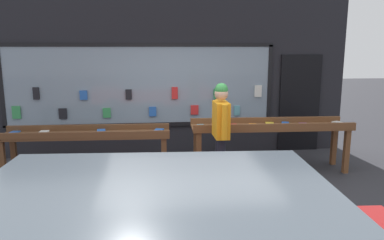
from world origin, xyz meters
TOP-DOWN VIEW (x-y plane):
  - ground_plane at (0.00, 0.00)m, footprint 40.00×40.00m
  - shopfront_facade at (-0.01, 2.39)m, footprint 7.35×0.29m
  - display_table_left at (-1.64, 0.98)m, footprint 2.91×0.74m
  - display_table_right at (1.65, 0.98)m, footprint 2.91×0.76m
  - person_browsing at (0.60, 0.33)m, footprint 0.22×0.67m
  - small_dog at (0.15, 0.13)m, footprint 0.36×0.58m

SIDE VIEW (x-z plane):
  - ground_plane at x=0.00m, z-range 0.00..0.00m
  - small_dog at x=0.15m, z-range 0.07..0.49m
  - display_table_left at x=-1.64m, z-range 0.27..1.15m
  - display_table_right at x=1.65m, z-range 0.30..1.24m
  - person_browsing at x=0.60m, z-range 0.15..1.85m
  - shopfront_facade at x=-0.01m, z-range -0.02..3.34m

